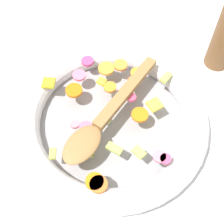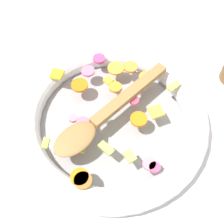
# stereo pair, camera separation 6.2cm
# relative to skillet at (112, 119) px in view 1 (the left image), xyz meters

# --- Properties ---
(ground_plane) EXTENTS (4.00, 4.00, 0.00)m
(ground_plane) POSITION_rel_skillet_xyz_m (0.00, 0.00, -0.02)
(ground_plane) COLOR silver
(skillet) EXTENTS (0.40, 0.40, 0.05)m
(skillet) POSITION_rel_skillet_xyz_m (0.00, 0.00, 0.00)
(skillet) COLOR gray
(skillet) RESTS_ON ground_plane
(chopped_vegetables) EXTENTS (0.31, 0.28, 0.01)m
(chopped_vegetables) POSITION_rel_skillet_xyz_m (-0.01, -0.01, 0.03)
(chopped_vegetables) COLOR orange
(chopped_vegetables) RESTS_ON skillet
(wooden_spoon) EXTENTS (0.28, 0.16, 0.01)m
(wooden_spoon) POSITION_rel_skillet_xyz_m (0.02, -0.01, 0.04)
(wooden_spoon) COLOR olive
(wooden_spoon) RESTS_ON chopped_vegetables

